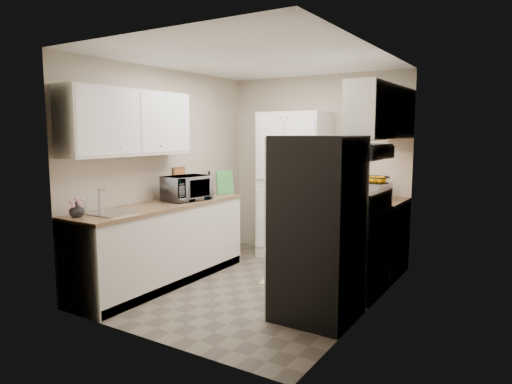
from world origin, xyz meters
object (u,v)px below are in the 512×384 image
refrigerator (318,228)px  wine_bottle (209,184)px  electric_range (351,249)px  toaster_oven (376,191)px  pantry_cabinet (294,186)px  microwave (187,188)px

refrigerator → wine_bottle: refrigerator is taller
electric_range → toaster_oven: (-0.01, 0.83, 0.54)m
pantry_cabinet → electric_range: size_ratio=1.77×
refrigerator → electric_range: bearing=87.5°
pantry_cabinet → refrigerator: (1.14, -1.73, -0.15)m
refrigerator → pantry_cabinet: bearing=123.5°
wine_bottle → refrigerator: bearing=-25.1°
refrigerator → microwave: size_ratio=3.19×
pantry_cabinet → electric_range: (1.17, -0.93, -0.52)m
pantry_cabinet → microwave: (-0.73, -1.37, 0.07)m
toaster_oven → wine_bottle: bearing=-149.6°
microwave → pantry_cabinet: bearing=-18.3°
electric_range → microwave: microwave is taller
electric_range → refrigerator: 0.88m
electric_range → wine_bottle: size_ratio=4.04×
wine_bottle → microwave: bearing=-79.4°
pantry_cabinet → refrigerator: bearing=-56.5°
wine_bottle → pantry_cabinet: bearing=43.6°
microwave → toaster_oven: microwave is taller
wine_bottle → electric_range: bearing=-3.6°
pantry_cabinet → refrigerator: 2.07m
pantry_cabinet → microwave: 1.56m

